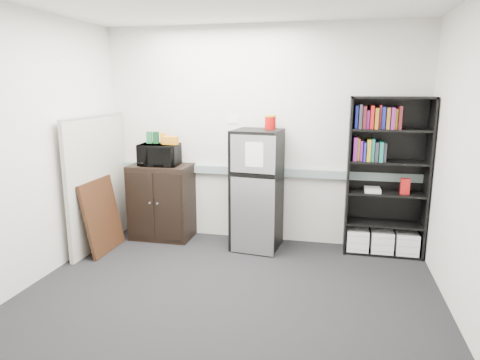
{
  "coord_description": "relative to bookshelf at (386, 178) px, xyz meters",
  "views": [
    {
      "loc": [
        0.93,
        -3.54,
        1.96
      ],
      "look_at": [
        -0.07,
        0.9,
        0.96
      ],
      "focal_mm": 32.0,
      "sensor_mm": 36.0,
      "label": 1
    }
  ],
  "objects": [
    {
      "name": "microwave",
      "position": [
        -2.78,
        -0.08,
        0.2
      ],
      "size": [
        0.52,
        0.37,
        0.27
      ],
      "primitive_type": "imported",
      "rotation": [
        0.0,
        0.0,
        0.07
      ],
      "color": "black",
      "rests_on": "cabinet"
    },
    {
      "name": "snack_box_b",
      "position": [
        -2.83,
        -0.05,
        0.41
      ],
      "size": [
        0.08,
        0.06,
        0.15
      ],
      "primitive_type": "cube",
      "rotation": [
        0.0,
        0.0,
        0.12
      ],
      "color": "#0C3617",
      "rests_on": "microwave"
    },
    {
      "name": "cabinet",
      "position": [
        -2.78,
        -0.06,
        -0.43
      ],
      "size": [
        0.78,
        0.52,
        0.97
      ],
      "color": "black",
      "rests_on": "floor"
    },
    {
      "name": "cubicle_partition",
      "position": [
        -3.43,
        -0.49,
        -0.1
      ],
      "size": [
        0.06,
        1.3,
        1.62
      ],
      "color": "#9C978A",
      "rests_on": "floor"
    },
    {
      "name": "bookshelf",
      "position": [
        0.0,
        0.0,
        0.0
      ],
      "size": [
        0.9,
        0.34,
        1.85
      ],
      "color": "black",
      "rests_on": "floor"
    },
    {
      "name": "coffee_can",
      "position": [
        -1.37,
        -0.02,
        0.64
      ],
      "size": [
        0.14,
        0.14,
        0.18
      ],
      "color": "#AD0808",
      "rests_on": "refrigerator"
    },
    {
      "name": "refrigerator",
      "position": [
        -1.5,
        -0.14,
        -0.18
      ],
      "size": [
        0.6,
        0.63,
        1.46
      ],
      "rotation": [
        0.0,
        0.0,
        -0.11
      ],
      "color": "black",
      "rests_on": "floor"
    },
    {
      "name": "snack_box_a",
      "position": [
        -2.92,
        -0.05,
        0.41
      ],
      "size": [
        0.08,
        0.07,
        0.15
      ],
      "primitive_type": "cube",
      "rotation": [
        0.0,
        0.0,
        0.3
      ],
      "color": "#1A5B31",
      "rests_on": "microwave"
    },
    {
      "name": "electrical_raceway",
      "position": [
        -1.53,
        0.15,
        -0.01
      ],
      "size": [
        3.92,
        0.05,
        0.1
      ],
      "primitive_type": "cube",
      "color": "gray",
      "rests_on": "wall_back"
    },
    {
      "name": "framed_poster",
      "position": [
        -3.3,
        -0.66,
        -0.47
      ],
      "size": [
        0.19,
        0.69,
        0.87
      ],
      "rotation": [
        0.0,
        -0.18,
        0.0
      ],
      "color": "black",
      "rests_on": "floor"
    },
    {
      "name": "snack_box_c",
      "position": [
        -2.73,
        -0.05,
        0.4
      ],
      "size": [
        0.08,
        0.06,
        0.14
      ],
      "primitive_type": "cube",
      "rotation": [
        0.0,
        0.0,
        0.23
      ],
      "color": "orange",
      "rests_on": "microwave"
    },
    {
      "name": "wall_note",
      "position": [
        -1.88,
        0.18,
        0.64
      ],
      "size": [
        0.14,
        0.0,
        0.1
      ],
      "primitive_type": "cube",
      "color": "white",
      "rests_on": "wall_back"
    },
    {
      "name": "wall_left",
      "position": [
        -3.53,
        -1.57,
        0.44
      ],
      "size": [
        0.02,
        3.5,
        2.7
      ],
      "primitive_type": "cube",
      "color": "silver",
      "rests_on": "floor"
    },
    {
      "name": "wall_right",
      "position": [
        0.47,
        -1.57,
        0.44
      ],
      "size": [
        0.02,
        3.5,
        2.7
      ],
      "primitive_type": "cube",
      "color": "silver",
      "rests_on": "floor"
    },
    {
      "name": "snack_bag",
      "position": [
        -2.62,
        -0.1,
        0.38
      ],
      "size": [
        0.19,
        0.12,
        0.1
      ],
      "primitive_type": "cube",
      "rotation": [
        0.0,
        0.0,
        -0.09
      ],
      "color": "orange",
      "rests_on": "microwave"
    },
    {
      "name": "floor",
      "position": [
        -1.53,
        -1.57,
        -0.91
      ],
      "size": [
        4.0,
        4.0,
        0.0
      ],
      "primitive_type": "plane",
      "color": "black",
      "rests_on": "ground"
    },
    {
      "name": "wall_back",
      "position": [
        -1.53,
        0.18,
        0.44
      ],
      "size": [
        4.0,
        0.02,
        2.7
      ],
      "primitive_type": "cube",
      "color": "silver",
      "rests_on": "floor"
    }
  ]
}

